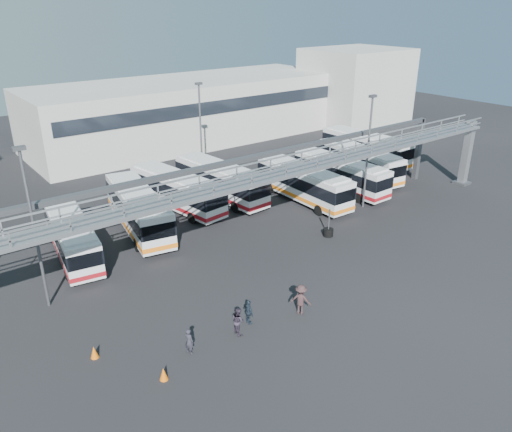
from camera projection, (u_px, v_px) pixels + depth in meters
ground at (323, 278)px, 34.27m from camera, size 140.00×140.00×0.00m
gantry at (270, 180)px, 36.37m from camera, size 51.40×5.15×7.10m
warehouse at (189, 110)px, 67.08m from camera, size 42.00×14.00×8.00m
building_right at (355, 86)px, 76.65m from camera, size 14.00×12.00×11.00m
light_pole_left at (33, 222)px, 28.89m from camera, size 0.70×0.35×10.21m
light_pole_mid at (368, 147)px, 43.81m from camera, size 0.70×0.35×10.21m
light_pole_back at (201, 128)px, 50.27m from camera, size 0.70×0.35×10.21m
bus_2 at (71, 235)px, 36.46m from camera, size 3.85×10.48×3.11m
bus_3 at (138, 208)px, 40.63m from camera, size 4.70×11.84×3.51m
bus_4 at (177, 190)px, 44.95m from camera, size 4.08×11.26×3.35m
bus_5 at (220, 180)px, 47.25m from camera, size 3.49×11.42×3.42m
bus_6 at (303, 182)px, 46.71m from camera, size 2.87×11.11×3.36m
bus_7 at (341, 173)px, 49.36m from camera, size 2.69×10.83×3.28m
bus_8 at (360, 161)px, 53.08m from camera, size 3.80×11.13×3.31m
bus_9 at (366, 147)px, 57.83m from camera, size 2.96×11.52×3.48m
pedestrian_a at (189, 341)px, 26.62m from camera, size 0.51×0.64×1.55m
pedestrian_b at (238, 321)px, 28.20m from camera, size 0.71×0.87×1.68m
pedestrian_c at (301, 300)px, 29.95m from camera, size 1.32×1.46×1.97m
pedestrian_d at (249, 312)px, 29.10m from camera, size 0.46×0.95×1.57m
cone_left at (164, 374)px, 24.91m from camera, size 0.54×0.54×0.70m
cone_right at (94, 352)px, 26.45m from camera, size 0.50×0.50×0.70m
tire_stack at (328, 232)px, 40.18m from camera, size 0.81×0.81×2.32m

